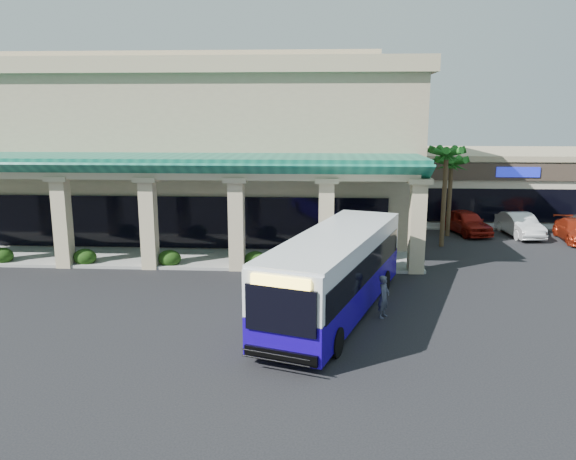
# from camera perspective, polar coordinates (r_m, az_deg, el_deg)

# --- Properties ---
(ground) EXTENTS (110.00, 110.00, 0.00)m
(ground) POSITION_cam_1_polar(r_m,az_deg,el_deg) (23.68, 0.24, -7.57)
(ground) COLOR black
(main_building) EXTENTS (30.80, 14.80, 11.35)m
(main_building) POSITION_cam_1_polar(r_m,az_deg,el_deg) (39.46, -10.25, 8.45)
(main_building) COLOR tan
(main_building) RESTS_ON ground
(arcade) EXTENTS (30.00, 6.20, 5.70)m
(arcade) POSITION_cam_1_polar(r_m,az_deg,el_deg) (30.93, -14.02, 2.14)
(arcade) COLOR #0F5C49
(arcade) RESTS_ON ground
(strip_mall) EXTENTS (22.50, 12.50, 4.90)m
(strip_mall) POSITION_cam_1_polar(r_m,az_deg,el_deg) (49.55, 23.23, 4.59)
(strip_mall) COLOR beige
(strip_mall) RESTS_ON ground
(palm_0) EXTENTS (2.40, 2.40, 6.60)m
(palm_0) POSITION_cam_1_polar(r_m,az_deg,el_deg) (34.39, 15.60, 3.76)
(palm_0) COLOR #185B18
(palm_0) RESTS_ON ground
(palm_1) EXTENTS (2.40, 2.40, 5.80)m
(palm_1) POSITION_cam_1_polar(r_m,az_deg,el_deg) (37.56, 16.12, 3.76)
(palm_1) COLOR #185B18
(palm_1) RESTS_ON ground
(broadleaf_tree) EXTENTS (2.60, 2.60, 4.81)m
(broadleaf_tree) POSITION_cam_1_polar(r_m,az_deg,el_deg) (42.13, 11.95, 4.11)
(broadleaf_tree) COLOR black
(broadleaf_tree) RESTS_ON ground
(transit_bus) EXTENTS (6.34, 11.95, 3.27)m
(transit_bus) POSITION_cam_1_polar(r_m,az_deg,el_deg) (22.20, 4.87, -4.51)
(transit_bus) COLOR #17029F
(transit_bus) RESTS_ON ground
(pedestrian) EXTENTS (0.64, 0.73, 1.69)m
(pedestrian) POSITION_cam_1_polar(r_m,az_deg,el_deg) (22.30, 9.71, -6.69)
(pedestrian) COLOR #3F4455
(pedestrian) RESTS_ON ground
(car_silver) EXTENTS (2.87, 4.91, 1.57)m
(car_silver) POSITION_cam_1_polar(r_m,az_deg,el_deg) (38.97, 17.68, 0.78)
(car_silver) COLOR maroon
(car_silver) RESTS_ON ground
(car_white) EXTENTS (2.01, 4.70, 1.51)m
(car_white) POSITION_cam_1_polar(r_m,az_deg,el_deg) (39.32, 22.49, 0.49)
(car_white) COLOR silver
(car_white) RESTS_ON ground
(car_red) EXTENTS (2.37, 4.81, 1.34)m
(car_red) POSITION_cam_1_polar(r_m,az_deg,el_deg) (39.28, 27.24, -0.06)
(car_red) COLOR #9F2912
(car_red) RESTS_ON ground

